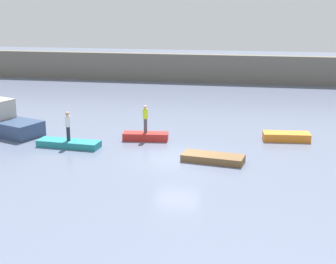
{
  "coord_description": "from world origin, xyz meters",
  "views": [
    {
      "loc": [
        4.15,
        -26.53,
        8.78
      ],
      "look_at": [
        -0.9,
        1.99,
        0.99
      ],
      "focal_mm": 53.69,
      "sensor_mm": 36.0,
      "label": 1
    }
  ],
  "objects_px": {
    "rowboat_brown": "(213,158)",
    "rowboat_orange": "(286,136)",
    "rowboat_red": "(146,136)",
    "person_white_shirt": "(68,124)",
    "motorboat": "(0,121)",
    "person_hiviz_shirt": "(145,117)",
    "rowboat_teal": "(69,144)"
  },
  "relations": [
    {
      "from": "motorboat",
      "to": "rowboat_red",
      "type": "distance_m",
      "value": 9.96
    },
    {
      "from": "rowboat_red",
      "to": "rowboat_brown",
      "type": "height_order",
      "value": "rowboat_red"
    },
    {
      "from": "rowboat_brown",
      "to": "rowboat_orange",
      "type": "height_order",
      "value": "rowboat_orange"
    },
    {
      "from": "person_white_shirt",
      "to": "rowboat_teal",
      "type": "bearing_deg",
      "value": 0.0
    },
    {
      "from": "person_hiviz_shirt",
      "to": "rowboat_orange",
      "type": "bearing_deg",
      "value": 9.57
    },
    {
      "from": "person_white_shirt",
      "to": "rowboat_orange",
      "type": "bearing_deg",
      "value": 16.12
    },
    {
      "from": "rowboat_brown",
      "to": "rowboat_teal",
      "type": "bearing_deg",
      "value": -179.63
    },
    {
      "from": "rowboat_brown",
      "to": "rowboat_orange",
      "type": "bearing_deg",
      "value": 59.1
    },
    {
      "from": "rowboat_teal",
      "to": "rowboat_brown",
      "type": "distance_m",
      "value": 8.96
    },
    {
      "from": "rowboat_orange",
      "to": "person_hiviz_shirt",
      "type": "height_order",
      "value": "person_hiviz_shirt"
    },
    {
      "from": "rowboat_red",
      "to": "rowboat_brown",
      "type": "xyz_separation_m",
      "value": [
        4.61,
        -3.59,
        -0.04
      ]
    },
    {
      "from": "motorboat",
      "to": "rowboat_brown",
      "type": "height_order",
      "value": "motorboat"
    },
    {
      "from": "person_white_shirt",
      "to": "motorboat",
      "type": "bearing_deg",
      "value": 157.3
    },
    {
      "from": "rowboat_orange",
      "to": "motorboat",
      "type": "bearing_deg",
      "value": 179.17
    },
    {
      "from": "rowboat_red",
      "to": "rowboat_orange",
      "type": "bearing_deg",
      "value": 3.81
    },
    {
      "from": "rowboat_red",
      "to": "person_white_shirt",
      "type": "distance_m",
      "value": 4.97
    },
    {
      "from": "rowboat_teal",
      "to": "person_white_shirt",
      "type": "distance_m",
      "value": 1.2
    },
    {
      "from": "rowboat_brown",
      "to": "rowboat_orange",
      "type": "xyz_separation_m",
      "value": [
        4.2,
        5.07,
        0.05
      ]
    },
    {
      "from": "rowboat_red",
      "to": "person_white_shirt",
      "type": "bearing_deg",
      "value": -157.5
    },
    {
      "from": "rowboat_brown",
      "to": "person_hiviz_shirt",
      "type": "xyz_separation_m",
      "value": [
        -4.61,
        3.59,
        1.28
      ]
    },
    {
      "from": "motorboat",
      "to": "person_white_shirt",
      "type": "bearing_deg",
      "value": -22.7
    },
    {
      "from": "rowboat_red",
      "to": "rowboat_teal",
      "type": "bearing_deg",
      "value": -157.5
    },
    {
      "from": "rowboat_red",
      "to": "person_white_shirt",
      "type": "xyz_separation_m",
      "value": [
        -4.26,
        -2.29,
        1.16
      ]
    },
    {
      "from": "rowboat_teal",
      "to": "person_white_shirt",
      "type": "xyz_separation_m",
      "value": [
        -0.0,
        0.0,
        1.2
      ]
    },
    {
      "from": "person_hiviz_shirt",
      "to": "motorboat",
      "type": "bearing_deg",
      "value": 179.48
    },
    {
      "from": "motorboat",
      "to": "person_white_shirt",
      "type": "distance_m",
      "value": 6.2
    },
    {
      "from": "motorboat",
      "to": "person_white_shirt",
      "type": "relative_size",
      "value": 3.52
    },
    {
      "from": "rowboat_brown",
      "to": "rowboat_orange",
      "type": "relative_size",
      "value": 1.17
    },
    {
      "from": "rowboat_red",
      "to": "motorboat",
      "type": "bearing_deg",
      "value": 173.71
    },
    {
      "from": "rowboat_red",
      "to": "person_hiviz_shirt",
      "type": "distance_m",
      "value": 1.24
    },
    {
      "from": "rowboat_brown",
      "to": "person_white_shirt",
      "type": "height_order",
      "value": "person_white_shirt"
    },
    {
      "from": "rowboat_teal",
      "to": "rowboat_orange",
      "type": "relative_size",
      "value": 1.32
    }
  ]
}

